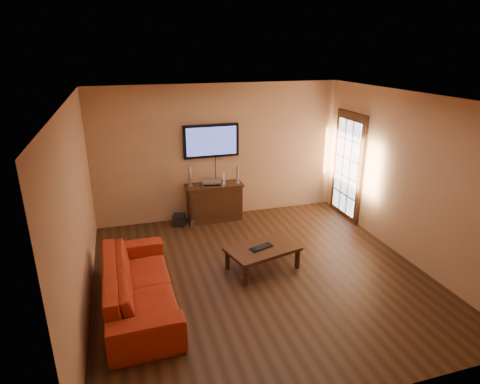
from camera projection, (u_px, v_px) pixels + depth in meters
name	position (u px, v px, depth m)	size (l,w,h in m)	color
ground_plane	(260.00, 274.00, 6.25)	(5.00, 5.00, 0.00)	black
room_walls	(249.00, 160.00, 6.24)	(5.00, 5.00, 5.00)	tan
french_door	(348.00, 167.00, 8.09)	(0.07, 1.02, 2.22)	black
media_console	(215.00, 202.00, 8.12)	(1.13, 0.43, 0.76)	black
television	(211.00, 141.00, 7.86)	(1.11, 0.08, 0.66)	black
coffee_table	(263.00, 250.00, 6.31)	(1.22, 0.90, 0.37)	black
sofa	(138.00, 277.00, 5.36)	(2.26, 0.66, 0.88)	#A52912
speaker_left	(190.00, 177.00, 7.83)	(0.11, 0.11, 0.39)	silver
speaker_right	(238.00, 175.00, 8.03)	(0.09, 0.09, 0.34)	silver
av_receiver	(212.00, 183.00, 7.93)	(0.38, 0.27, 0.09)	silver
game_console	(224.00, 179.00, 8.01)	(0.04, 0.15, 0.21)	white
subwoofer	(179.00, 220.00, 7.94)	(0.23, 0.23, 0.23)	black
bottle	(193.00, 225.00, 7.73)	(0.07, 0.07, 0.22)	white
keyboard	(261.00, 247.00, 6.28)	(0.40, 0.25, 0.02)	black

